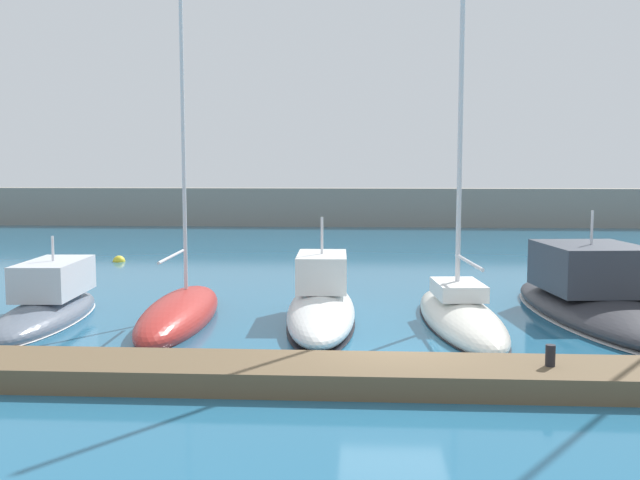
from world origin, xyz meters
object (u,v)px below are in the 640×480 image
(motorboat_white_third, at_px, (321,304))
(motorboat_charcoal_fifth, at_px, (598,298))
(mooring_buoy_yellow, at_px, (119,262))
(dock_bollard, at_px, (550,355))
(motorboat_slate_nearest, at_px, (48,306))
(sailboat_red_second, at_px, (180,312))
(sailboat_ivory_fourth, at_px, (460,315))

(motorboat_white_third, relative_size, motorboat_charcoal_fifth, 0.75)
(motorboat_charcoal_fifth, distance_m, mooring_buoy_yellow, 22.20)
(dock_bollard, bearing_deg, motorboat_slate_nearest, 155.72)
(motorboat_slate_nearest, relative_size, mooring_buoy_yellow, 11.62)
(sailboat_red_second, relative_size, motorboat_charcoal_fifth, 1.50)
(sailboat_ivory_fourth, bearing_deg, sailboat_red_second, 86.34)
(motorboat_slate_nearest, height_order, motorboat_white_third, motorboat_white_third)
(motorboat_slate_nearest, xyz_separation_m, dock_bollard, (13.12, -5.92, 0.29))
(sailboat_red_second, height_order, dock_bollard, sailboat_red_second)
(sailboat_red_second, bearing_deg, motorboat_charcoal_fifth, -84.40)
(sailboat_ivory_fourth, bearing_deg, motorboat_slate_nearest, 85.83)
(motorboat_charcoal_fifth, bearing_deg, motorboat_slate_nearest, 89.12)
(motorboat_white_third, relative_size, mooring_buoy_yellow, 13.81)
(motorboat_white_third, xyz_separation_m, motorboat_charcoal_fifth, (8.35, 1.11, 0.08))
(motorboat_slate_nearest, distance_m, motorboat_white_third, 8.11)
(dock_bollard, bearing_deg, motorboat_charcoal_fifth, 65.93)
(sailboat_red_second, relative_size, sailboat_ivory_fourth, 1.25)
(motorboat_slate_nearest, height_order, sailboat_red_second, sailboat_red_second)
(motorboat_white_third, bearing_deg, motorboat_slate_nearest, 91.09)
(motorboat_slate_nearest, distance_m, mooring_buoy_yellow, 13.40)
(sailboat_red_second, height_order, mooring_buoy_yellow, sailboat_red_second)
(sailboat_red_second, distance_m, motorboat_white_third, 4.16)
(motorboat_white_third, relative_size, sailboat_ivory_fourth, 0.62)
(motorboat_white_third, bearing_deg, motorboat_charcoal_fifth, -84.31)
(sailboat_ivory_fourth, distance_m, motorboat_charcoal_fifth, 4.58)
(mooring_buoy_yellow, bearing_deg, sailboat_ivory_fourth, -41.94)
(motorboat_slate_nearest, relative_size, sailboat_ivory_fourth, 0.52)
(sailboat_ivory_fourth, relative_size, motorboat_charcoal_fifth, 1.21)
(sailboat_ivory_fourth, bearing_deg, motorboat_white_third, 80.55)
(motorboat_slate_nearest, xyz_separation_m, mooring_buoy_yellow, (-2.45, 13.17, -0.43))
(sailboat_red_second, distance_m, motorboat_charcoal_fifth, 12.59)
(motorboat_slate_nearest, relative_size, motorboat_charcoal_fifth, 0.63)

